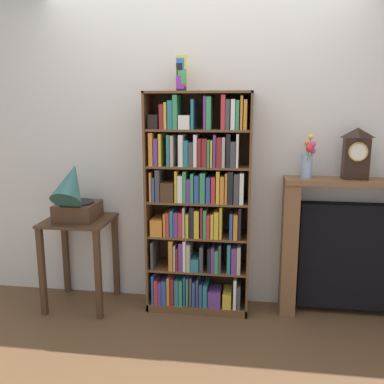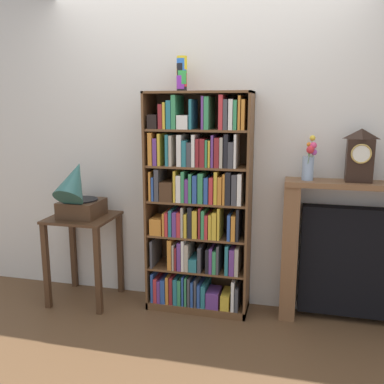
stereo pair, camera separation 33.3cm
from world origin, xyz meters
TOP-DOWN VIEW (x-y plane):
  - ground_plane at (0.00, 0.00)m, footprint 7.94×6.40m
  - wall_back at (0.14, 0.32)m, footprint 4.94×0.08m
  - bookshelf at (-0.00, 0.11)m, footprint 0.82×0.32m
  - cup_stack at (-0.14, 0.14)m, footprint 0.08×0.08m
  - side_table_left at (-0.98, 0.03)m, footprint 0.53×0.50m
  - gramophone at (-0.98, -0.03)m, footprint 0.31×0.47m
  - fireplace_mantel at (1.26, 0.18)m, footprint 1.21×0.25m
  - mantel_clock at (1.18, 0.15)m, footprint 0.18×0.11m
  - flower_vase at (0.83, 0.15)m, footprint 0.10×0.19m

SIDE VIEW (x-z plane):
  - ground_plane at x=0.00m, z-range -0.02..0.00m
  - fireplace_mantel at x=1.26m, z-range -0.01..1.09m
  - side_table_left at x=-0.98m, z-range 0.18..0.92m
  - bookshelf at x=0.00m, z-range -0.03..1.72m
  - gramophone at x=-0.98m, z-range 0.69..1.22m
  - flower_vase at x=0.83m, z-range 1.07..1.41m
  - mantel_clock at x=1.18m, z-range 1.10..1.49m
  - wall_back at x=0.14m, z-range 0.00..2.60m
  - cup_stack at x=-0.14m, z-range 1.75..2.01m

